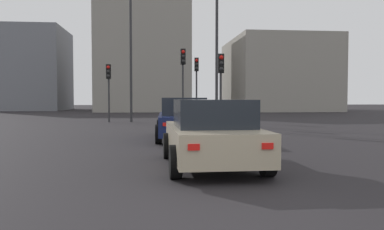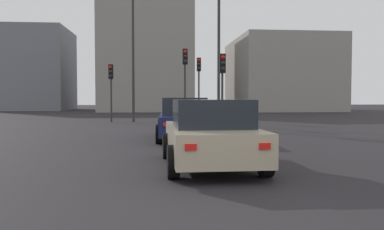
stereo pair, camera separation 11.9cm
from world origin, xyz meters
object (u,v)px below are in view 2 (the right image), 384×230
(car_navy_lead, at_px, (184,119))
(traffic_light_near_left, at_px, (185,70))
(traffic_light_far_left, at_px, (199,75))
(street_lamp_far, at_px, (219,37))
(car_beige_second, at_px, (210,134))
(traffic_light_far_right, at_px, (111,81))
(street_lamp_kerbside, at_px, (133,45))
(traffic_light_near_right, at_px, (223,75))

(car_navy_lead, relative_size, traffic_light_near_left, 1.10)
(traffic_light_far_left, distance_m, street_lamp_far, 4.81)
(street_lamp_far, bearing_deg, car_beige_second, 170.14)
(traffic_light_near_left, bearing_deg, car_beige_second, -6.38)
(car_beige_second, relative_size, traffic_light_far_left, 0.98)
(car_navy_lead, xyz_separation_m, car_beige_second, (-5.81, -0.17, -0.02))
(traffic_light_far_right, distance_m, street_lamp_kerbside, 2.57)
(traffic_light_near_left, relative_size, traffic_light_far_left, 1.03)
(traffic_light_near_left, xyz_separation_m, traffic_light_far_right, (2.02, 4.45, -0.52))
(traffic_light_far_right, xyz_separation_m, street_lamp_far, (-2.82, -6.28, 2.32))
(car_beige_second, distance_m, street_lamp_far, 14.27)
(traffic_light_far_left, height_order, street_lamp_far, street_lamp_far)
(car_navy_lead, height_order, car_beige_second, car_navy_lead)
(car_navy_lead, xyz_separation_m, traffic_light_near_right, (4.00, -2.11, 1.85))
(car_navy_lead, relative_size, traffic_light_near_right, 1.34)
(traffic_light_near_left, bearing_deg, traffic_light_far_left, 157.16)
(traffic_light_near_right, xyz_separation_m, street_lamp_kerbside, (6.46, 4.51, 2.17))
(traffic_light_near_left, distance_m, street_lamp_kerbside, 4.04)
(car_navy_lead, bearing_deg, street_lamp_far, -16.34)
(car_navy_lead, xyz_separation_m, traffic_light_near_left, (8.43, -0.68, 2.37))
(traffic_light_far_left, relative_size, street_lamp_kerbside, 0.51)
(traffic_light_near_right, bearing_deg, traffic_light_far_left, -177.54)
(car_beige_second, xyz_separation_m, traffic_light_near_right, (9.82, -1.94, 1.87))
(traffic_light_near_left, bearing_deg, traffic_light_near_right, 13.59)
(car_navy_lead, distance_m, car_beige_second, 5.81)
(traffic_light_far_left, bearing_deg, traffic_light_far_right, -70.83)
(car_navy_lead, xyz_separation_m, traffic_light_far_right, (10.45, 3.77, 1.85))
(car_beige_second, height_order, street_lamp_kerbside, street_lamp_kerbside)
(traffic_light_near_left, relative_size, street_lamp_kerbside, 0.53)
(street_lamp_kerbside, relative_size, street_lamp_far, 0.97)
(traffic_light_near_right, distance_m, traffic_light_far_left, 8.02)
(car_beige_second, height_order, traffic_light_far_right, traffic_light_far_right)
(car_navy_lead, height_order, traffic_light_near_left, traffic_light_near_left)
(car_navy_lead, distance_m, street_lamp_far, 9.05)
(traffic_light_far_left, xyz_separation_m, traffic_light_far_right, (-1.56, 5.64, -0.43))
(street_lamp_far, bearing_deg, car_navy_lead, 161.78)
(car_navy_lead, distance_m, traffic_light_near_right, 4.89)
(car_navy_lead, distance_m, traffic_light_near_left, 8.79)
(traffic_light_near_right, relative_size, traffic_light_far_right, 1.00)
(traffic_light_far_right, relative_size, street_lamp_far, 0.42)
(traffic_light_far_right, bearing_deg, car_beige_second, 16.84)
(traffic_light_near_right, bearing_deg, street_lamp_far, 174.46)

